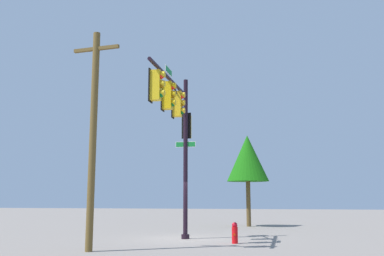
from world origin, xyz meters
TOP-DOWN VIEW (x-y plane):
  - ground_plane at (0.00, 0.00)m, footprint 120.00×120.00m
  - signal_pole_assembly at (1.72, 0.02)m, footprint 6.20×0.94m
  - utility_pole at (5.29, -2.10)m, footprint 0.28×1.80m
  - fire_hydrant at (1.57, 2.39)m, footprint 0.33×0.24m
  - tree_near at (-9.45, 2.01)m, footprint 2.75×2.75m

SIDE VIEW (x-z plane):
  - ground_plane at x=0.00m, z-range 0.00..0.00m
  - fire_hydrant at x=1.57m, z-range 0.00..0.83m
  - utility_pole at x=5.29m, z-range 0.17..7.88m
  - tree_near at x=-9.45m, z-range 1.42..7.37m
  - signal_pole_assembly at x=1.72m, z-range 1.49..8.78m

